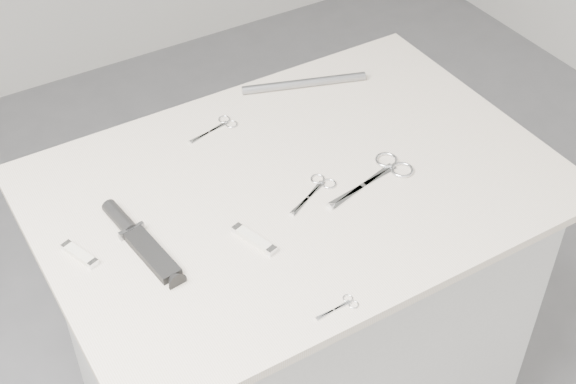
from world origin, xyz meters
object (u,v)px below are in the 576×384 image
large_shears (383,172)px  metal_rail (304,83)px  sheathed_knife (137,237)px  plinth (296,333)px  tiny_scissors (341,306)px  pocket_knife_b (80,255)px  embroidery_scissors_a (317,188)px  embroidery_scissors_b (220,126)px  pocket_knife_a (254,239)px

large_shears → metal_rail: size_ratio=0.73×
sheathed_knife → metal_rail: bearing=-70.1°
plinth → sheathed_knife: size_ratio=3.89×
tiny_scissors → pocket_knife_b: size_ratio=0.96×
large_shears → tiny_scissors: (-0.26, -0.24, -0.00)m
embroidery_scissors_a → embroidery_scissors_b: 0.28m
plinth → metal_rail: bearing=55.7°
sheathed_knife → plinth: bearing=-98.7°
large_shears → embroidery_scissors_a: 0.14m
embroidery_scissors_a → tiny_scissors: size_ratio=1.59×
plinth → metal_rail: 0.58m
large_shears → pocket_knife_b: pocket_knife_b is taller
pocket_knife_a → embroidery_scissors_b: bearing=-34.4°
sheathed_knife → pocket_knife_a: size_ratio=2.36×
metal_rail → embroidery_scissors_a: bearing=-117.9°
embroidery_scissors_a → tiny_scissors: 0.30m
plinth → pocket_knife_b: pocket_knife_b is taller
plinth → embroidery_scissors_b: embroidery_scissors_b is taller
large_shears → pocket_knife_a: pocket_knife_a is taller
embroidery_scissors_b → pocket_knife_b: pocket_knife_b is taller
pocket_knife_b → metal_rail: size_ratio=0.29×
pocket_knife_b → metal_rail: metal_rail is taller
pocket_knife_b → embroidery_scissors_b: bearing=-81.7°
large_shears → plinth: bearing=145.9°
embroidery_scissors_a → tiny_scissors: bearing=-140.4°
large_shears → embroidery_scissors_a: large_shears is taller
large_shears → tiny_scissors: bearing=-148.9°
pocket_knife_a → pocket_knife_b: (-0.28, 0.13, -0.00)m
large_shears → embroidery_scissors_b: bearing=113.0°
pocket_knife_b → sheathed_knife: bearing=-118.5°
embroidery_scissors_a → pocket_knife_a: 0.18m
embroidery_scissors_a → embroidery_scissors_b: (-0.07, 0.27, -0.00)m
plinth → pocket_knife_a: pocket_knife_a is taller
metal_rail → pocket_knife_a: bearing=-132.3°
tiny_scissors → sheathed_knife: (-0.23, 0.32, 0.01)m
plinth → embroidery_scissors_b: (-0.05, 0.23, 0.47)m
large_shears → metal_rail: metal_rail is taller
embroidery_scissors_a → large_shears: bearing=-37.2°
pocket_knife_a → metal_rail: (0.34, 0.37, 0.00)m
embroidery_scissors_b → sheathed_knife: bearing=-154.5°
sheathed_knife → pocket_knife_a: 0.21m
plinth → embroidery_scissors_b: 0.53m
embroidery_scissors_b → pocket_knife_b: bearing=-164.4°
plinth → tiny_scissors: 0.57m
tiny_scissors → pocket_knife_b: (-0.33, 0.33, 0.00)m
embroidery_scissors_a → metal_rail: metal_rail is taller
embroidery_scissors_b → pocket_knife_a: 0.35m
large_shears → metal_rail: bearing=74.0°
metal_rail → large_shears: bearing=-94.4°
plinth → tiny_scissors: bearing=-108.5°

